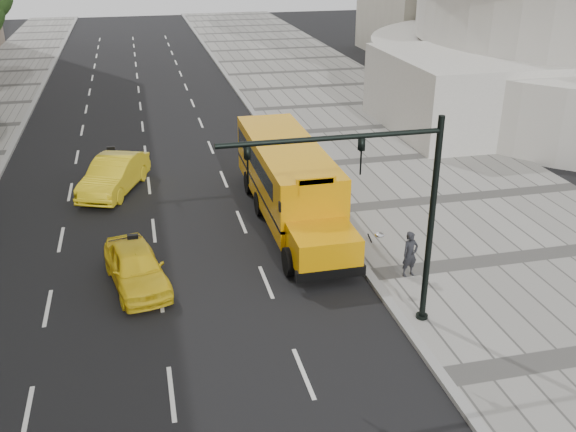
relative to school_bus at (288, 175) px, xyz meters
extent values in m
plane|color=black|center=(-4.50, -0.22, -1.76)|extent=(140.00, 140.00, 0.00)
cube|color=gray|center=(7.50, -0.22, -1.69)|extent=(12.00, 140.00, 0.15)
cube|color=gray|center=(1.50, -0.22, -1.69)|extent=(0.30, 140.00, 0.15)
cube|color=silver|center=(12.50, 9.78, 0.44)|extent=(8.00, 10.00, 4.40)
cube|color=orange|center=(0.00, 0.31, 0.01)|extent=(2.50, 9.00, 2.45)
cube|color=orange|center=(0.00, -5.19, -0.66)|extent=(2.20, 2.00, 1.10)
cube|color=black|center=(0.00, -6.07, -1.21)|extent=(2.38, 0.25, 0.35)
cube|color=black|center=(0.00, 0.31, -0.51)|extent=(2.52, 9.00, 0.12)
cube|color=black|center=(0.00, -4.13, 0.49)|extent=(2.05, 0.10, 0.90)
cube|color=black|center=(0.00, 0.81, 0.49)|extent=(2.52, 7.50, 0.70)
cube|color=orange|center=(0.00, -4.14, 1.29)|extent=(1.40, 0.12, 0.28)
ellipsoid|color=silver|center=(1.52, -6.59, 0.14)|extent=(0.32, 0.32, 0.14)
cylinder|color=black|center=(1.28, -6.37, -0.06)|extent=(0.36, 0.47, 0.58)
cylinder|color=black|center=(-1.13, -4.89, -1.26)|extent=(0.30, 1.00, 1.00)
cylinder|color=black|center=(1.13, -4.89, -1.26)|extent=(0.30, 1.00, 1.00)
cylinder|color=black|center=(-1.13, 0.31, -1.26)|extent=(0.30, 1.00, 1.00)
cylinder|color=black|center=(1.13, 0.31, -1.26)|extent=(0.30, 1.00, 1.00)
cylinder|color=black|center=(-1.13, 2.81, -1.26)|extent=(0.30, 1.00, 1.00)
cylinder|color=black|center=(1.13, 2.81, -1.26)|extent=(0.30, 1.00, 1.00)
imported|color=yellow|center=(-6.21, -4.44, -1.07)|extent=(2.42, 4.34, 1.40)
imported|color=yellow|center=(-6.99, 4.36, -0.97)|extent=(3.35, 5.11, 1.59)
imported|color=black|center=(2.74, -6.14, -0.81)|extent=(0.65, 0.50, 1.60)
cylinder|color=black|center=(2.10, -8.65, 1.44)|extent=(0.18, 0.18, 6.40)
cylinder|color=black|center=(2.10, -8.65, -1.64)|extent=(0.36, 0.36, 0.25)
cylinder|color=black|center=(-0.90, -8.65, 4.24)|extent=(6.00, 0.14, 0.14)
imported|color=black|center=(-0.10, -8.65, 3.69)|extent=(0.16, 0.20, 1.00)
imported|color=black|center=(-3.10, -8.65, 3.69)|extent=(0.16, 0.20, 1.00)
camera|label=1|loc=(-5.63, -23.68, 9.10)|focal=40.00mm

